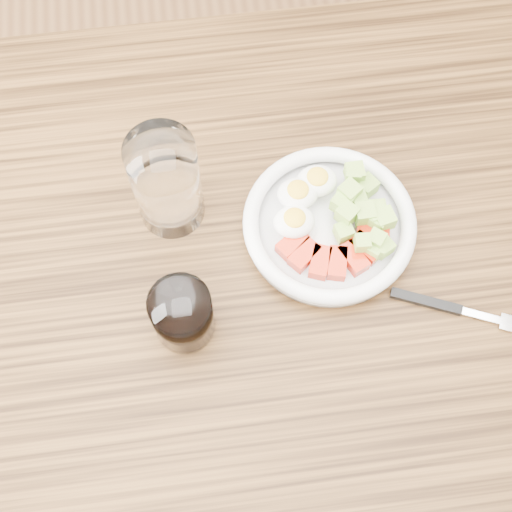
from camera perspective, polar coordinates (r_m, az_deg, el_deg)
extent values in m
plane|color=brown|center=(1.71, 0.38, -10.80)|extent=(4.00, 4.00, 0.00)
cube|color=#573718|center=(0.99, 0.65, -1.59)|extent=(1.50, 0.90, 0.04)
cylinder|color=white|center=(1.00, 5.82, 2.23)|extent=(0.23, 0.23, 0.01)
torus|color=white|center=(0.98, 5.91, 2.67)|extent=(0.24, 0.24, 0.02)
cube|color=red|center=(0.97, 2.94, 0.97)|extent=(0.05, 0.05, 0.02)
cube|color=red|center=(0.96, 3.88, 0.04)|extent=(0.05, 0.05, 0.02)
cube|color=red|center=(0.96, 5.14, -0.51)|extent=(0.04, 0.05, 0.02)
cube|color=red|center=(0.96, 6.51, -0.58)|extent=(0.03, 0.05, 0.02)
cube|color=red|center=(0.97, 7.78, -0.18)|extent=(0.04, 0.05, 0.02)
cube|color=red|center=(0.97, 8.76, 0.63)|extent=(0.05, 0.05, 0.02)
cube|color=red|center=(0.98, 9.30, 1.71)|extent=(0.05, 0.03, 0.02)
ellipsoid|color=white|center=(0.99, 3.34, 4.98)|extent=(0.06, 0.05, 0.03)
ellipsoid|color=yellow|center=(0.98, 3.38, 5.33)|extent=(0.03, 0.03, 0.01)
ellipsoid|color=white|center=(1.00, 4.89, 6.00)|extent=(0.06, 0.05, 0.03)
ellipsoid|color=yellow|center=(0.99, 4.95, 6.35)|extent=(0.03, 0.03, 0.01)
ellipsoid|color=white|center=(0.97, 3.08, 2.75)|extent=(0.06, 0.05, 0.03)
ellipsoid|color=yellow|center=(0.96, 3.11, 3.07)|extent=(0.03, 0.03, 0.01)
cube|color=#A1C84D|center=(0.95, 8.51, 1.06)|extent=(0.02, 0.02, 0.02)
cube|color=#A1C84D|center=(0.98, 9.61, 3.32)|extent=(0.03, 0.03, 0.03)
cube|color=#A1C84D|center=(0.97, 7.04, 1.92)|extent=(0.03, 0.03, 0.02)
cube|color=#A1C84D|center=(0.96, 9.40, 0.59)|extent=(0.03, 0.03, 0.02)
cube|color=#A1C84D|center=(0.96, 9.58, 1.32)|extent=(0.03, 0.03, 0.02)
cube|color=#A1C84D|center=(0.98, 6.89, 4.23)|extent=(0.04, 0.04, 0.02)
cube|color=#A1C84D|center=(0.98, 9.77, 2.81)|extent=(0.03, 0.03, 0.02)
cube|color=#A1C84D|center=(1.01, 8.86, 5.54)|extent=(0.03, 0.03, 0.02)
cube|color=#A1C84D|center=(0.98, 10.19, 2.92)|extent=(0.03, 0.03, 0.03)
cube|color=#A1C84D|center=(1.00, 7.88, 6.57)|extent=(0.03, 0.03, 0.02)
cube|color=#A1C84D|center=(1.00, 7.80, 6.52)|extent=(0.02, 0.02, 0.02)
cube|color=#A1C84D|center=(0.98, 7.47, 5.09)|extent=(0.04, 0.04, 0.03)
cube|color=#A1C84D|center=(0.98, 8.69, 3.37)|extent=(0.03, 0.03, 0.03)
cube|color=#A1C84D|center=(0.97, 10.22, 0.73)|extent=(0.03, 0.03, 0.02)
cube|color=#A1C84D|center=(0.99, 9.57, 3.52)|extent=(0.03, 0.03, 0.03)
cube|color=#A1C84D|center=(0.97, 9.62, 0.74)|extent=(0.03, 0.03, 0.02)
cube|color=#A1C84D|center=(0.97, 7.28, 3.37)|extent=(0.03, 0.03, 0.02)
cube|color=#A1C84D|center=(0.99, 8.05, 4.63)|extent=(0.02, 0.02, 0.02)
cube|color=black|center=(0.98, 13.45, -3.56)|extent=(0.09, 0.05, 0.01)
cube|color=silver|center=(1.00, 17.67, -4.62)|extent=(0.06, 0.03, 0.00)
cube|color=silver|center=(1.00, 19.44, -5.05)|extent=(0.03, 0.03, 0.00)
cylinder|color=white|center=(0.95, -7.18, 5.88)|extent=(0.09, 0.09, 0.16)
cylinder|color=white|center=(0.91, -5.92, -4.66)|extent=(0.08, 0.08, 0.09)
cylinder|color=black|center=(0.91, -5.91, -4.71)|extent=(0.07, 0.07, 0.08)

